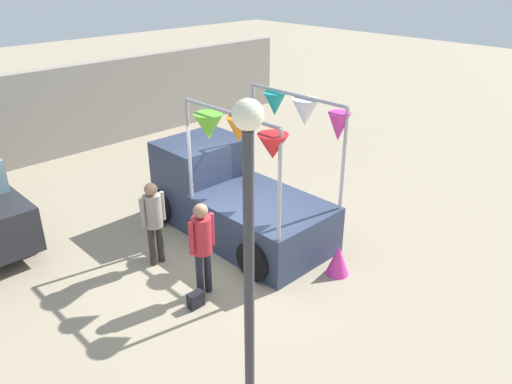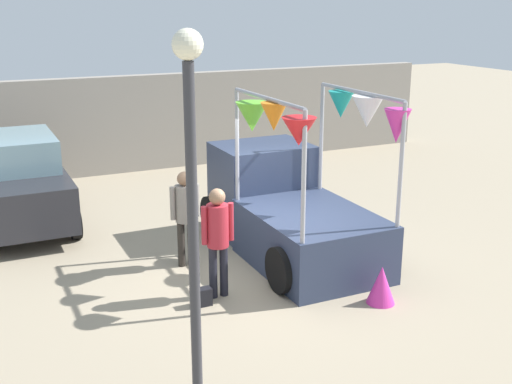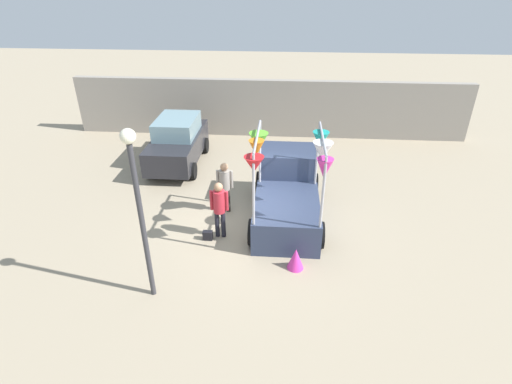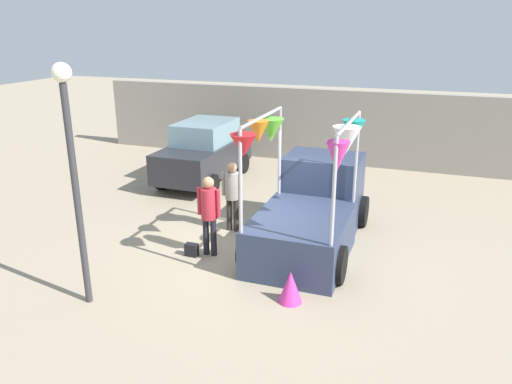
{
  "view_description": "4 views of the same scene",
  "coord_description": "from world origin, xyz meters",
  "px_view_note": "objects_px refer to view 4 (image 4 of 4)",
  "views": [
    {
      "loc": [
        -5.44,
        -6.35,
        5.43
      ],
      "look_at": [
        0.67,
        -0.07,
        1.3
      ],
      "focal_mm": 35.0,
      "sensor_mm": 36.0,
      "label": 1
    },
    {
      "loc": [
        -4.4,
        -9.13,
        4.46
      ],
      "look_at": [
        -0.03,
        0.22,
        1.41
      ],
      "focal_mm": 45.0,
      "sensor_mm": 36.0,
      "label": 2
    },
    {
      "loc": [
        0.76,
        -10.05,
        6.89
      ],
      "look_at": [
        0.01,
        -0.12,
        1.33
      ],
      "focal_mm": 28.0,
      "sensor_mm": 36.0,
      "label": 3
    },
    {
      "loc": [
        3.27,
        -9.43,
        4.81
      ],
      "look_at": [
        -0.04,
        -0.23,
        1.47
      ],
      "focal_mm": 35.0,
      "sensor_mm": 36.0,
      "label": 4
    }
  ],
  "objects_px": {
    "person_vendor": "(232,190)",
    "folded_kite_bundle_magenta": "(290,287)",
    "street_lamp": "(72,156)",
    "parked_car": "(204,151)",
    "person_customer": "(209,208)",
    "handbag": "(192,250)",
    "vendor_truck": "(313,206)"
  },
  "relations": [
    {
      "from": "street_lamp",
      "to": "folded_kite_bundle_magenta",
      "type": "bearing_deg",
      "value": 19.53
    },
    {
      "from": "vendor_truck",
      "to": "street_lamp",
      "type": "height_order",
      "value": "street_lamp"
    },
    {
      "from": "vendor_truck",
      "to": "folded_kite_bundle_magenta",
      "type": "distance_m",
      "value": 2.78
    },
    {
      "from": "person_customer",
      "to": "person_vendor",
      "type": "bearing_deg",
      "value": 91.89
    },
    {
      "from": "parked_car",
      "to": "handbag",
      "type": "height_order",
      "value": "parked_car"
    },
    {
      "from": "street_lamp",
      "to": "person_vendor",
      "type": "bearing_deg",
      "value": 72.71
    },
    {
      "from": "person_customer",
      "to": "street_lamp",
      "type": "distance_m",
      "value": 3.25
    },
    {
      "from": "street_lamp",
      "to": "folded_kite_bundle_magenta",
      "type": "relative_size",
      "value": 7.04
    },
    {
      "from": "parked_car",
      "to": "person_customer",
      "type": "bearing_deg",
      "value": -63.54
    },
    {
      "from": "person_vendor",
      "to": "handbag",
      "type": "distance_m",
      "value": 1.86
    },
    {
      "from": "person_vendor",
      "to": "person_customer",
      "type": "bearing_deg",
      "value": -88.11
    },
    {
      "from": "handbag",
      "to": "folded_kite_bundle_magenta",
      "type": "height_order",
      "value": "folded_kite_bundle_magenta"
    },
    {
      "from": "vendor_truck",
      "to": "folded_kite_bundle_magenta",
      "type": "relative_size",
      "value": 6.9
    },
    {
      "from": "person_vendor",
      "to": "folded_kite_bundle_magenta",
      "type": "bearing_deg",
      "value": -50.35
    },
    {
      "from": "person_customer",
      "to": "handbag",
      "type": "height_order",
      "value": "person_customer"
    },
    {
      "from": "person_vendor",
      "to": "handbag",
      "type": "xyz_separation_m",
      "value": [
        -0.3,
        -1.61,
        -0.89
      ]
    },
    {
      "from": "vendor_truck",
      "to": "person_customer",
      "type": "bearing_deg",
      "value": -143.29
    },
    {
      "from": "person_customer",
      "to": "handbag",
      "type": "relative_size",
      "value": 6.32
    },
    {
      "from": "vendor_truck",
      "to": "handbag",
      "type": "xyz_separation_m",
      "value": [
        -2.26,
        -1.63,
        -0.74
      ]
    },
    {
      "from": "handbag",
      "to": "person_vendor",
      "type": "bearing_deg",
      "value": 79.3
    },
    {
      "from": "folded_kite_bundle_magenta",
      "to": "street_lamp",
      "type": "bearing_deg",
      "value": -160.47
    },
    {
      "from": "person_customer",
      "to": "vendor_truck",
      "type": "bearing_deg",
      "value": 36.71
    },
    {
      "from": "person_vendor",
      "to": "folded_kite_bundle_magenta",
      "type": "relative_size",
      "value": 2.84
    },
    {
      "from": "parked_car",
      "to": "handbag",
      "type": "relative_size",
      "value": 14.29
    },
    {
      "from": "person_customer",
      "to": "handbag",
      "type": "bearing_deg",
      "value": -150.26
    },
    {
      "from": "handbag",
      "to": "folded_kite_bundle_magenta",
      "type": "relative_size",
      "value": 0.47
    },
    {
      "from": "person_customer",
      "to": "street_lamp",
      "type": "height_order",
      "value": "street_lamp"
    },
    {
      "from": "vendor_truck",
      "to": "parked_car",
      "type": "distance_m",
      "value": 5.55
    },
    {
      "from": "person_vendor",
      "to": "street_lamp",
      "type": "distance_m",
      "value": 4.43
    },
    {
      "from": "vendor_truck",
      "to": "street_lamp",
      "type": "xyz_separation_m",
      "value": [
        -3.18,
        -3.93,
        1.85
      ]
    },
    {
      "from": "vendor_truck",
      "to": "folded_kite_bundle_magenta",
      "type": "bearing_deg",
      "value": -84.39
    },
    {
      "from": "folded_kite_bundle_magenta",
      "to": "parked_car",
      "type": "bearing_deg",
      "value": 126.79
    }
  ]
}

